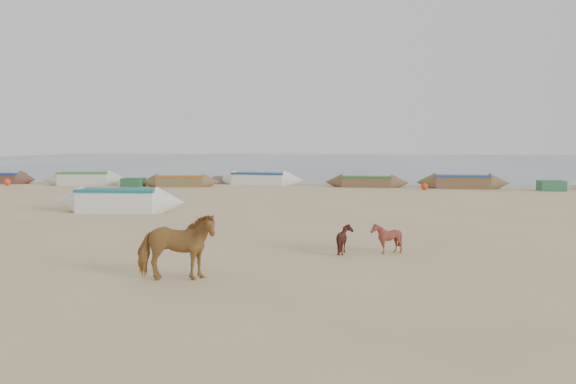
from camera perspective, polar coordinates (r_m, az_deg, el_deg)
The scene contains 8 objects.
ground at distance 19.00m, azimuth -1.45°, elevation -4.03°, with size 140.00×140.00×0.00m, color tan.
sea at distance 100.65m, azimuth 5.35°, elevation 3.21°, with size 160.00×160.00×0.00m, color slate.
cow_adult at distance 12.40m, azimuth -11.29°, elevation -5.48°, with size 0.79×1.74×1.47m, color olive.
calf_front at distance 15.40m, azimuth 9.98°, elevation -4.63°, with size 0.68×0.76×0.84m, color maroon.
calf_right at distance 15.23m, azimuth 5.89°, elevation -4.83°, with size 0.76×0.65×0.76m, color #5F281E.
near_canoe at distance 25.39m, azimuth -16.79°, elevation -0.83°, with size 5.86×1.33×1.01m, color white, non-canonical shape.
waterline_canoes at distance 39.08m, azimuth 4.38°, elevation 1.19°, with size 57.98×4.82×0.93m.
beach_clutter at distance 38.57m, azimuth 10.16°, elevation 0.89°, with size 46.79×4.86×0.64m.
Camera 1 is at (2.73, -18.57, 2.95)m, focal length 35.00 mm.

